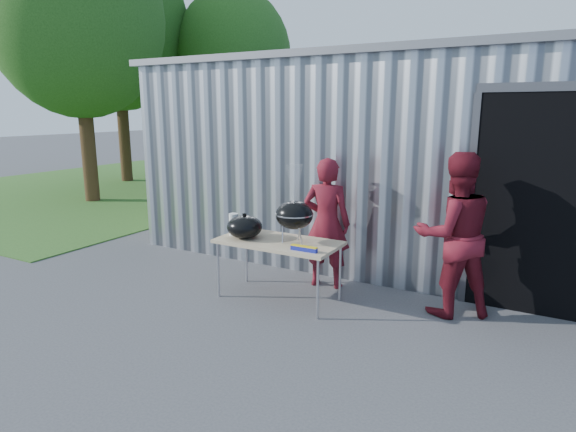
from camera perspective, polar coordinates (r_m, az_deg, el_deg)
The scene contains 14 objects.
ground at distance 5.63m, azimuth -4.94°, elevation -11.78°, with size 80.00×80.00×0.00m, color #444446.
building at distance 9.08m, azimuth 16.54°, elevation 7.08°, with size 8.20×6.20×3.10m.
grass_patch at distance 15.87m, azimuth -19.92°, elevation 3.38°, with size 10.00×12.00×0.02m, color #2D591E.
tree_left at distance 13.45m, azimuth -23.74°, elevation 20.67°, with size 4.13×4.13×6.85m.
tree_mid at distance 16.93m, azimuth -19.68°, elevation 20.35°, with size 4.48×4.48×7.42m.
tree_far at distance 16.32m, azimuth -6.49°, elevation 18.23°, with size 3.69×3.69×6.11m.
folding_table at distance 5.89m, azimuth -1.14°, elevation -3.30°, with size 1.50×0.75×0.75m.
kettle_grill at distance 5.68m, azimuth 0.75°, elevation 0.87°, with size 0.46×0.46×0.94m.
grill_lid at distance 5.98m, azimuth -5.16°, elevation -1.28°, with size 0.44×0.44×0.32m.
paper_towels at distance 6.13m, azimuth -6.45°, elevation -0.99°, with size 0.12×0.12×0.28m, color white.
white_tub at distance 6.31m, azimuth -4.56°, elevation -1.42°, with size 0.20×0.15×0.10m, color white.
foil_box at distance 5.43m, azimuth 1.90°, elevation -3.87°, with size 0.32×0.06×0.06m.
person_cook at distance 6.31m, azimuth 4.59°, elevation -0.87°, with size 0.63×0.41×1.72m, color maroon.
person_bystander at distance 5.72m, azimuth 19.07°, elevation -2.14°, with size 0.91×0.71×1.87m, color maroon.
Camera 1 is at (2.91, -4.23, 2.31)m, focal length 30.00 mm.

